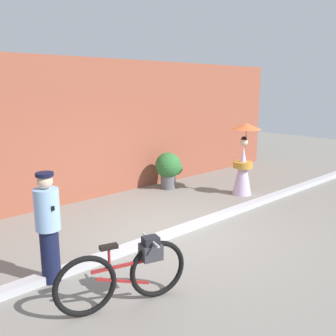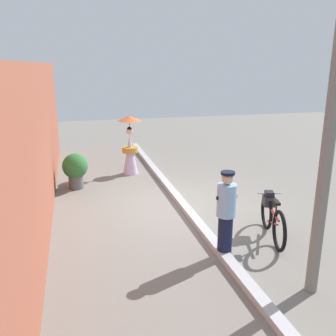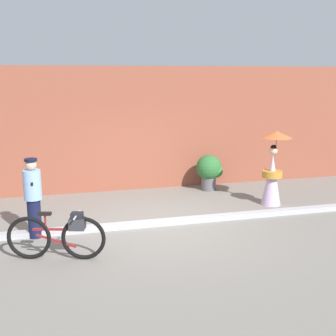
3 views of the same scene
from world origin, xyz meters
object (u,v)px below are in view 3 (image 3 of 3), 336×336
(bicycle_near_officer, at_px, (59,235))
(person_with_parasol, at_px, (273,169))
(potted_plant_by_door, at_px, (210,170))
(person_officer, at_px, (33,196))

(bicycle_near_officer, bearing_deg, person_with_parasol, 21.55)
(person_with_parasol, bearing_deg, bicycle_near_officer, -158.45)
(bicycle_near_officer, distance_m, potted_plant_by_door, 5.52)
(person_officer, distance_m, potted_plant_by_door, 5.21)
(person_with_parasol, xyz_separation_m, potted_plant_by_door, (-1.02, 1.68, -0.32))
(person_with_parasol, relative_size, potted_plant_by_door, 1.85)
(potted_plant_by_door, bearing_deg, bicycle_near_officer, -137.92)
(person_with_parasol, height_order, potted_plant_by_door, person_with_parasol)
(potted_plant_by_door, bearing_deg, person_with_parasol, -58.70)
(bicycle_near_officer, relative_size, potted_plant_by_door, 1.70)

